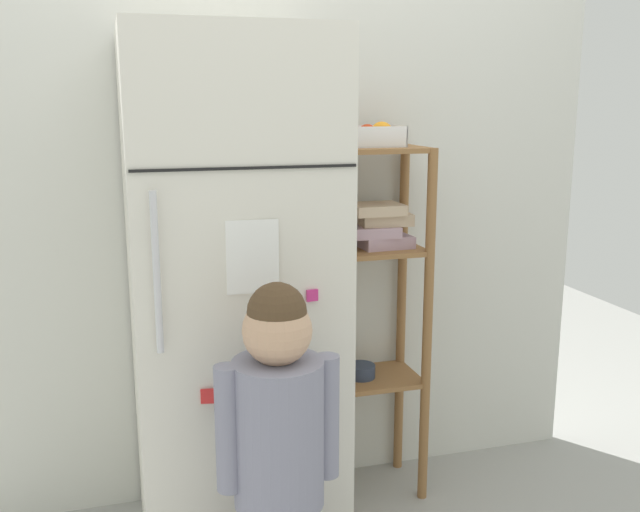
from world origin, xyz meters
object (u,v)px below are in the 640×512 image
at_px(child_standing, 278,432).
at_px(pantry_shelf_unit, 377,282).
at_px(refrigerator, 232,302).
at_px(fruit_bin, 375,136).

relative_size(child_standing, pantry_shelf_unit, 0.78).
bearing_deg(refrigerator, child_standing, -86.24).
bearing_deg(fruit_bin, refrigerator, -161.01).
bearing_deg(refrigerator, fruit_bin, 18.99).
height_order(pantry_shelf_unit, fruit_bin, fruit_bin).
bearing_deg(pantry_shelf_unit, child_standing, -128.03).
distance_m(refrigerator, child_standing, 0.56).
height_order(child_standing, fruit_bin, fruit_bin).
bearing_deg(child_standing, refrigerator, 93.76).
distance_m(refrigerator, pantry_shelf_unit, 0.60).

